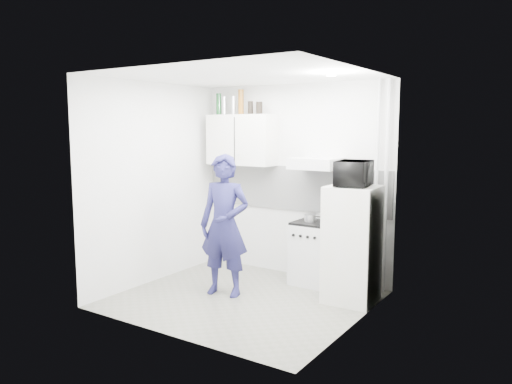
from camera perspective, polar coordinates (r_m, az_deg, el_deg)
The scene contains 23 objects.
floor at distance 6.05m, azimuth -1.55°, elevation -12.13°, with size 2.80×2.80×0.00m, color #636456.
ceiling at distance 5.73m, azimuth -1.64°, elevation 13.16°, with size 2.80×2.80×0.00m, color white.
wall_back at distance 6.81m, azimuth 4.42°, elevation 1.28°, with size 2.80×2.80×0.00m, color silver.
wall_left at distance 6.65m, azimuth -11.56°, elevation 1.00°, with size 2.60×2.60×0.00m, color silver.
wall_right at distance 5.09m, azimuth 11.46°, elevation -0.92°, with size 2.60×2.60×0.00m, color silver.
person at distance 6.02m, azimuth -3.62°, elevation -3.81°, with size 0.62×0.41×1.71m, color #1E1D4D.
stove at distance 6.56m, azimuth 6.51°, elevation -7.03°, with size 0.49×0.49×0.79m, color silver.
fridge at distance 5.91m, azimuth 10.94°, elevation -5.89°, with size 0.56×0.56×1.36m, color white.
stove_top at distance 6.47m, azimuth 6.57°, elevation -3.52°, with size 0.47×0.47×0.03m, color black.
saucepan at distance 6.49m, azimuth 6.20°, elevation -2.96°, with size 0.16×0.16×0.09m, color silver.
microwave at distance 5.77m, azimuth 11.14°, elevation 2.10°, with size 0.36×0.53×0.29m, color black.
bottle_a at distance 7.26m, azimuth -4.28°, elevation 9.98°, with size 0.07×0.07×0.31m, color #144C1E.
bottle_b at distance 7.20m, azimuth -3.68°, elevation 9.80°, with size 0.07×0.07×0.25m, color silver.
bottle_c at distance 7.11m, azimuth -2.61°, elevation 9.85°, with size 0.06×0.06×0.26m, color silver.
bottle_d at distance 7.03m, azimuth -1.73°, elevation 10.24°, with size 0.08×0.08×0.34m, color brown.
canister_a at distance 6.94m, azimuth -0.63°, elevation 9.60°, with size 0.07×0.07×0.18m, color black.
canister_b at distance 6.86m, azimuth 0.37°, elevation 9.58°, with size 0.09×0.09×0.17m, color black.
upper_cabinet at distance 7.02m, azimuth -1.63°, elevation 5.98°, with size 1.00×0.35×0.70m, color white.
range_hood at distance 6.36m, azimuth 6.92°, elevation 3.25°, with size 0.60×0.50×0.14m, color silver.
backsplash at distance 6.81m, azimuth 4.35°, elevation 0.43°, with size 2.74×0.03×0.60m, color white.
pipe_a at distance 6.21m, azimuth 14.62°, elevation 0.47°, with size 0.05×0.05×2.60m, color silver.
pipe_b at distance 6.25m, azimuth 13.58°, elevation 0.55°, with size 0.04×0.04×2.60m, color silver.
ceiling_spot_fixture at distance 5.41m, azimuth 8.59°, elevation 13.12°, with size 0.10×0.10×0.02m, color white.
Camera 1 is at (3.26, -4.68, 2.03)m, focal length 35.00 mm.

